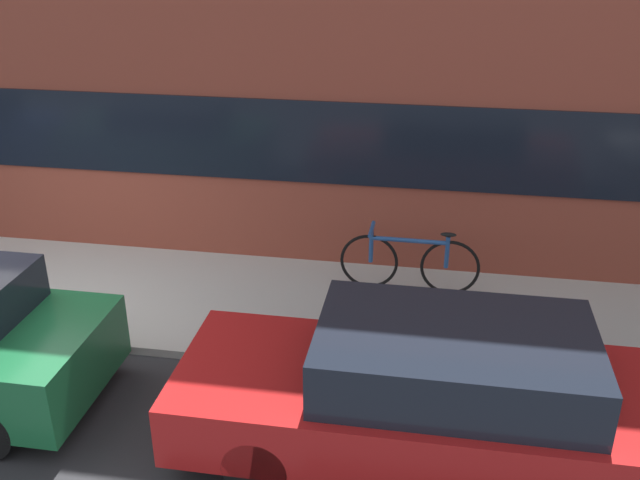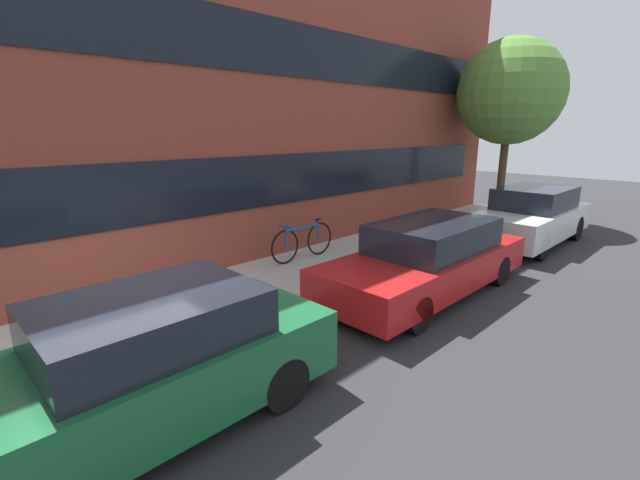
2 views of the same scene
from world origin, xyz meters
TOP-DOWN VIEW (x-y plane):
  - ground_plane at (0.00, 0.00)m, footprint 56.00×56.00m
  - sidewalk_strip at (0.00, 1.26)m, footprint 28.00×2.52m
  - parked_car_red at (4.83, -1.05)m, footprint 4.57×1.69m
  - bicycle at (4.44, 1.85)m, footprint 1.77×0.44m

SIDE VIEW (x-z plane):
  - ground_plane at x=0.00m, z-range 0.00..0.00m
  - sidewalk_strip at x=0.00m, z-range 0.00..0.10m
  - bicycle at x=4.44m, z-range 0.09..0.95m
  - parked_car_red at x=4.83m, z-range -0.01..1.31m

